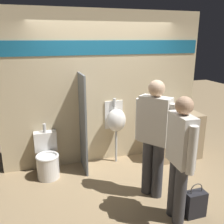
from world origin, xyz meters
name	(u,v)px	position (x,y,z in m)	size (l,w,h in m)	color
ground_plane	(115,173)	(0.00, 0.00, 0.00)	(16.00, 16.00, 0.00)	#997F5B
display_wall	(105,89)	(0.00, 0.60, 1.36)	(3.64, 0.07, 2.70)	beige
sink_counter	(176,135)	(1.33, 0.28, 0.43)	(0.89, 0.58, 0.87)	tan
sink_basin	(174,110)	(1.28, 0.34, 0.93)	(0.38, 0.38, 0.26)	white
cell_phone	(168,116)	(1.06, 0.17, 0.87)	(0.07, 0.14, 0.01)	#232328
divider_near_counter	(83,124)	(-0.47, 0.31, 0.84)	(0.03, 0.53, 1.69)	slate
urinal_near_counter	(116,120)	(0.16, 0.43, 0.81)	(0.36, 0.31, 1.19)	silver
toilet	(47,159)	(-1.10, 0.28, 0.30)	(0.38, 0.54, 0.86)	white
person_in_vest	(154,135)	(0.33, -0.72, 0.94)	(0.41, 0.50, 1.71)	#3D3D42
person_with_lanyard	(180,155)	(0.39, -1.29, 0.89)	(0.21, 0.56, 1.61)	#3D3D42
shopping_bag	(195,204)	(0.65, -1.32, 0.18)	(0.27, 0.15, 0.47)	#232328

